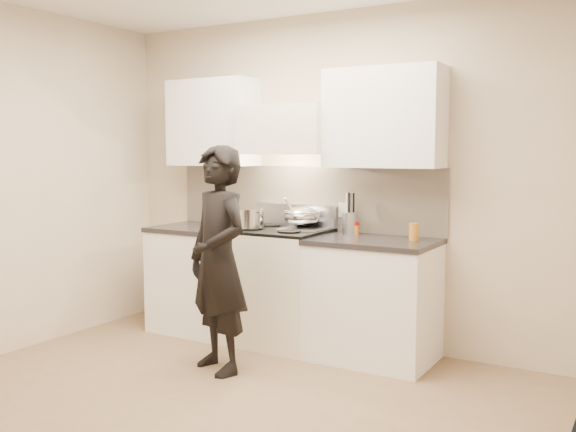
{
  "coord_description": "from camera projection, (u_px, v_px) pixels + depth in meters",
  "views": [
    {
      "loc": [
        2.37,
        -3.0,
        1.57
      ],
      "look_at": [
        0.0,
        1.05,
        1.1
      ],
      "focal_mm": 40.0,
      "sensor_mm": 36.0,
      "label": 1
    }
  ],
  "objects": [
    {
      "name": "stock_pot",
      "position": [
        250.0,
        218.0,
        5.19
      ],
      "size": [
        0.31,
        0.3,
        0.15
      ],
      "color": "silver",
      "rests_on": "stove"
    },
    {
      "name": "spice_jar",
      "position": [
        356.0,
        228.0,
        5.06
      ],
      "size": [
        0.04,
        0.04,
        0.1
      ],
      "color": "orange",
      "rests_on": "counter_right"
    },
    {
      "name": "utensil_crock",
      "position": [
        350.0,
        221.0,
        5.09
      ],
      "size": [
        0.12,
        0.12,
        0.33
      ],
      "color": "#A2A4B3",
      "rests_on": "counter_right"
    },
    {
      "name": "wok",
      "position": [
        302.0,
        216.0,
        5.26
      ],
      "size": [
        0.32,
        0.39,
        0.25
      ],
      "color": "silver",
      "rests_on": "stove"
    },
    {
      "name": "counter_left",
      "position": [
        204.0,
        278.0,
        5.65
      ],
      "size": [
        0.82,
        0.67,
        0.92
      ],
      "color": "white",
      "rests_on": "ground"
    },
    {
      "name": "counter_right",
      "position": [
        373.0,
        299.0,
        4.84
      ],
      "size": [
        0.92,
        0.67,
        0.92
      ],
      "color": "white",
      "rests_on": "ground"
    },
    {
      "name": "room_shell",
      "position": [
        227.0,
        147.0,
        4.12
      ],
      "size": [
        4.04,
        3.54,
        2.7
      ],
      "color": "beige",
      "rests_on": "ground"
    },
    {
      "name": "oil_glass",
      "position": [
        414.0,
        232.0,
        4.71
      ],
      "size": [
        0.07,
        0.07,
        0.13
      ],
      "color": "#B97023",
      "rests_on": "counter_right"
    },
    {
      "name": "person",
      "position": [
        218.0,
        260.0,
        4.55
      ],
      "size": [
        0.69,
        0.58,
        1.62
      ],
      "primitive_type": "imported",
      "rotation": [
        0.0,
        0.0,
        -0.39
      ],
      "color": "black",
      "rests_on": "ground"
    },
    {
      "name": "stove",
      "position": [
        279.0,
        286.0,
        5.26
      ],
      "size": [
        0.76,
        0.65,
        0.96
      ],
      "color": "white",
      "rests_on": "ground"
    },
    {
      "name": "ground_plane",
      "position": [
        201.0,
        409.0,
        3.93
      ],
      "size": [
        4.0,
        4.0,
        0.0
      ],
      "primitive_type": "plane",
      "color": "#876C4D"
    }
  ]
}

